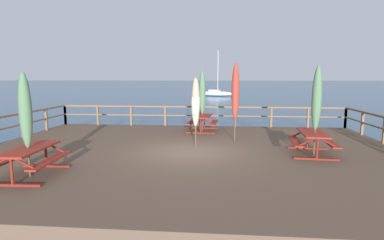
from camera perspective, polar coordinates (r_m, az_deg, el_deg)
name	(u,v)px	position (r m, az deg, el deg)	size (l,w,h in m)	color
ground_plane	(190,168)	(11.28, -0.39, -8.87)	(600.00, 600.00, 0.00)	navy
wooden_deck	(190,160)	(11.20, -0.40, -7.31)	(15.37, 11.69, 0.64)	brown
railing_waterside_far	(200,112)	(16.59, 1.46, 1.42)	(15.17, 0.10, 1.09)	brown
picnic_table_mid_left	(30,155)	(9.32, -27.67, -5.78)	(1.49, 2.04, 0.78)	maroon
picnic_table_back_right	(203,120)	(15.12, 1.97, 0.04)	(1.55, 1.91, 0.78)	maroon
picnic_table_front_left	(312,138)	(11.33, 21.28, -3.13)	(1.55, 2.01, 0.78)	maroon
patio_umbrella_tall_back_right	(25,111)	(9.09, -28.34, 1.47)	(0.32, 0.32, 2.75)	#4C3828
patio_umbrella_short_back	(202,93)	(15.00, 1.89, 4.99)	(0.32, 0.32, 2.93)	#4C3828
patio_umbrella_tall_mid_left	(317,99)	(11.12, 21.98, 3.67)	(0.32, 0.32, 3.00)	#4C3828
patio_umbrella_short_mid	(196,103)	(11.79, 0.68, 3.22)	(0.32, 0.32, 2.61)	#4C3828
patio_umbrella_tall_back_left	(235,92)	(12.79, 8.00, 5.17)	(0.32, 0.32, 3.19)	#4C3828
sailboat_distant	(216,93)	(53.91, 4.43, 4.94)	(6.22, 3.52, 7.72)	silver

